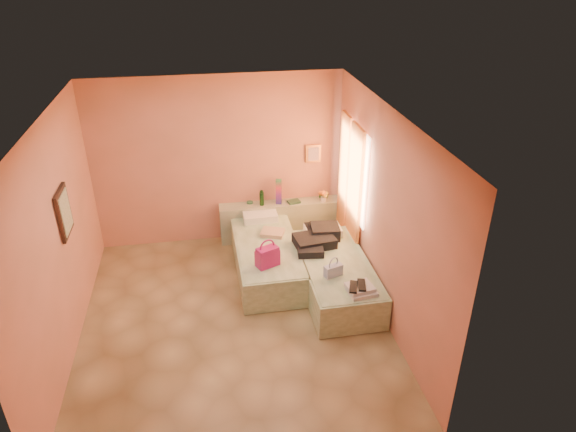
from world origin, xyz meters
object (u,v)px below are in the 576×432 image
at_px(water_bottle, 262,198).
at_px(magenta_handbag, 267,256).
at_px(bed_left, 267,258).
at_px(flower_vase, 324,195).
at_px(towel_stack, 362,290).
at_px(headboard_ledge, 280,220).
at_px(blue_handbag, 333,270).
at_px(green_book, 294,202).
at_px(bed_right, 335,276).

bearing_deg(water_bottle, magenta_handbag, -94.61).
xyz_separation_m(bed_left, flower_vase, (1.10, 0.97, 0.52)).
bearing_deg(bed_left, towel_stack, -54.41).
bearing_deg(bed_left, water_bottle, 86.22).
xyz_separation_m(flower_vase, magenta_handbag, (-1.17, -1.55, -0.12)).
bearing_deg(headboard_ledge, bed_left, -109.65).
xyz_separation_m(bed_left, magenta_handbag, (-0.07, -0.58, 0.40)).
bearing_deg(blue_handbag, green_book, 75.24).
bearing_deg(water_bottle, headboard_ledge, 5.17).
distance_m(headboard_ledge, bed_left, 1.12).
distance_m(water_bottle, blue_handbag, 2.13).
relative_size(bed_left, towel_stack, 5.71).
distance_m(bed_left, water_bottle, 1.15).
height_order(water_bottle, magenta_handbag, water_bottle).
bearing_deg(headboard_ledge, magenta_handbag, -105.29).
xyz_separation_m(headboard_ledge, bed_left, (-0.38, -1.05, -0.08)).
height_order(headboard_ledge, magenta_handbag, magenta_handbag).
bearing_deg(water_bottle, bed_left, -93.32).
relative_size(green_book, magenta_handbag, 0.64).
relative_size(water_bottle, green_book, 1.27).
xyz_separation_m(headboard_ledge, towel_stack, (0.66, -2.48, 0.23)).
distance_m(headboard_ledge, towel_stack, 2.58).
relative_size(headboard_ledge, blue_handbag, 8.13).
bearing_deg(blue_handbag, magenta_handbag, 134.68).
height_order(water_bottle, towel_stack, water_bottle).
bearing_deg(blue_handbag, bed_right, 49.39).
distance_m(bed_left, blue_handbag, 1.29).
relative_size(bed_left, green_book, 9.89).
relative_size(headboard_ledge, magenta_handbag, 6.48).
bearing_deg(magenta_handbag, headboard_ledge, 51.25).
bearing_deg(green_book, bed_left, -132.68).
bearing_deg(blue_handbag, headboard_ledge, 81.43).
distance_m(bed_right, water_bottle, 1.94).
relative_size(headboard_ledge, towel_stack, 5.86).
xyz_separation_m(green_book, magenta_handbag, (-0.67, -1.60, -0.02)).
bearing_deg(water_bottle, flower_vase, -2.60).
bearing_deg(green_book, magenta_handbag, -124.95).
bearing_deg(blue_handbag, flower_vase, 60.82).
xyz_separation_m(water_bottle, towel_stack, (0.98, -2.45, -0.23)).
xyz_separation_m(headboard_ledge, magenta_handbag, (-0.44, -1.63, 0.32)).
bearing_deg(towel_stack, headboard_ledge, 105.01).
xyz_separation_m(bed_left, blue_handbag, (0.77, -0.98, 0.33)).
bearing_deg(flower_vase, towel_stack, -91.47).
bearing_deg(headboard_ledge, green_book, -7.59).
bearing_deg(blue_handbag, water_bottle, 89.96).
xyz_separation_m(bed_right, towel_stack, (0.14, -0.78, 0.30)).
height_order(bed_left, towel_stack, towel_stack).
height_order(headboard_ledge, bed_right, headboard_ledge).
distance_m(bed_right, towel_stack, 0.85).
xyz_separation_m(green_book, flower_vase, (0.50, -0.05, 0.10)).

